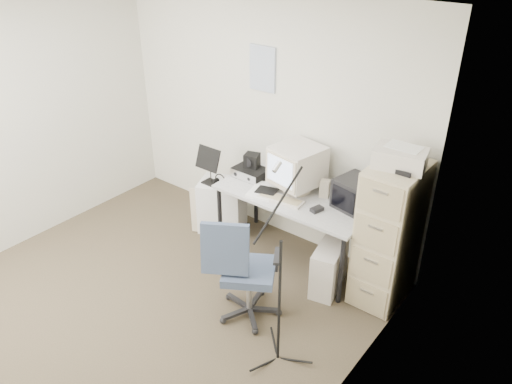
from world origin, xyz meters
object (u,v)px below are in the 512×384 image
Objects in this scene: side_cart at (222,205)px; desk at (294,227)px; filing_cabinet at (389,235)px; office_chair at (249,269)px.

desk is at bearing -22.46° from side_cart.
filing_cabinet is 0.87× the size of desk.
desk is at bearing -178.19° from filing_cabinet.
desk is 0.93m from office_chair.
office_chair is at bearing -62.99° from side_cart.
office_chair is (-0.79, -0.94, -0.17)m from filing_cabinet.
side_cart is at bearing -178.53° from filing_cabinet.
office_chair reaches higher than desk.
filing_cabinet is 0.99m from desk.
filing_cabinet reaches higher than desk.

